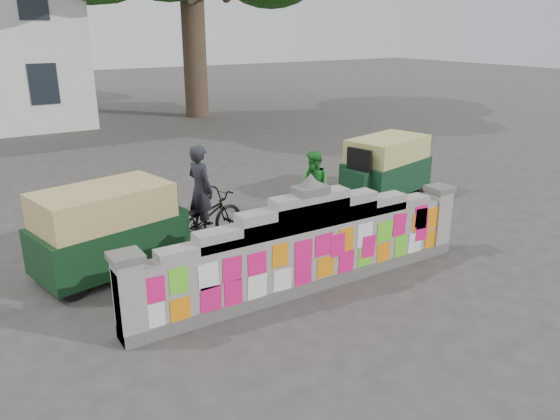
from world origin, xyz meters
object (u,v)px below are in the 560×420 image
at_px(cyclist_bike, 202,219).
at_px(rickshaw_left, 109,229).
at_px(pedestrian, 314,186).
at_px(rickshaw_right, 385,166).
at_px(cyclist_rider, 201,202).

bearing_deg(cyclist_bike, rickshaw_left, 86.97).
distance_m(pedestrian, rickshaw_left, 4.68).
bearing_deg(pedestrian, rickshaw_left, -88.84).
xyz_separation_m(cyclist_bike, rickshaw_left, (-1.92, -0.34, 0.29)).
distance_m(cyclist_bike, pedestrian, 2.76).
bearing_deg(cyclist_bike, rickshaw_right, -97.35).
bearing_deg(rickshaw_right, pedestrian, -2.00).
height_order(pedestrian, rickshaw_right, pedestrian).
distance_m(cyclist_bike, rickshaw_left, 1.97).
bearing_deg(cyclist_rider, pedestrian, -103.58).
distance_m(cyclist_rider, pedestrian, 2.75).
height_order(cyclist_bike, rickshaw_right, rickshaw_right).
bearing_deg(rickshaw_right, cyclist_bike, -8.34).
relative_size(cyclist_bike, rickshaw_right, 0.71).
distance_m(cyclist_rider, rickshaw_left, 1.95).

